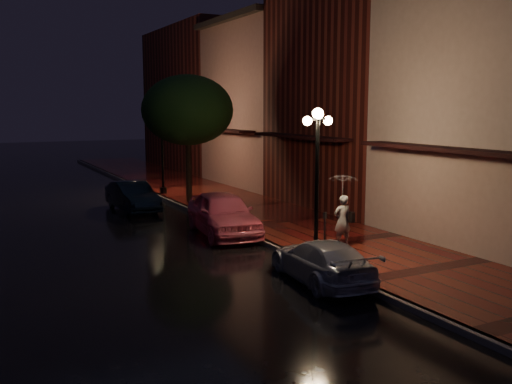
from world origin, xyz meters
TOP-DOWN VIEW (x-y plane):
  - ground at (0.00, 0.00)m, footprint 120.00×120.00m
  - sidewalk at (2.25, 0.00)m, footprint 4.50×60.00m
  - curb at (0.00, 0.00)m, footprint 0.25×60.00m
  - storefront_near at (7.00, -6.00)m, footprint 5.00×8.00m
  - storefront_mid at (7.00, 2.00)m, footprint 5.00×8.00m
  - storefront_far at (7.00, 10.00)m, footprint 5.00×8.00m
  - storefront_extra at (7.00, 20.00)m, footprint 5.00×12.00m
  - streetlamp_near at (0.35, -5.00)m, footprint 0.96×0.36m
  - streetlamp_far at (0.35, 9.00)m, footprint 0.96×0.36m
  - street_tree at (0.61, 5.99)m, footprint 4.16×4.16m
  - pink_car at (-0.60, -0.52)m, footprint 2.40×4.72m
  - navy_car at (-2.16, 5.62)m, footprint 1.56×3.94m
  - silver_car at (-0.60, -6.70)m, footprint 1.97×3.97m
  - woman_with_umbrella at (1.79, -4.31)m, footprint 0.94×0.96m
  - parking_meter at (1.00, -4.49)m, footprint 0.13×0.12m

SIDE VIEW (x-z plane):
  - ground at x=0.00m, z-range 0.00..0.00m
  - sidewalk at x=2.25m, z-range 0.00..0.15m
  - curb at x=0.00m, z-range 0.00..0.15m
  - silver_car at x=-0.60m, z-range 0.00..1.11m
  - navy_car at x=-2.16m, z-range 0.00..1.27m
  - pink_car at x=-0.60m, z-range 0.00..1.54m
  - parking_meter at x=1.00m, z-range 0.27..1.45m
  - woman_with_umbrella at x=1.79m, z-range 0.52..2.79m
  - streetlamp_near at x=0.35m, z-range 0.45..4.76m
  - streetlamp_far at x=0.35m, z-range 0.45..4.76m
  - street_tree at x=0.61m, z-range 1.34..7.14m
  - storefront_near at x=7.00m, z-range 0.00..8.50m
  - storefront_far at x=7.00m, z-range 0.00..9.00m
  - storefront_extra at x=7.00m, z-range 0.00..10.00m
  - storefront_mid at x=7.00m, z-range 0.00..11.00m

